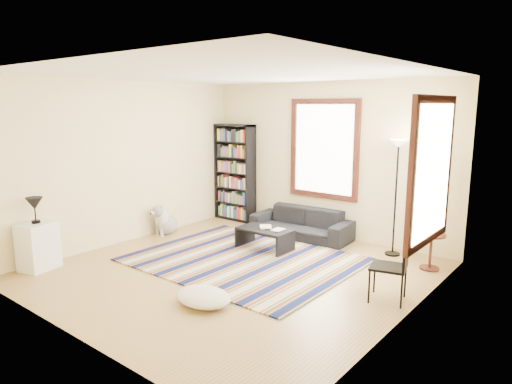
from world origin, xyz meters
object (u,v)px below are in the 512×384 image
Objects in this scene: white_cabinet at (38,246)px; side_table at (430,252)px; floor_cushion at (203,297)px; floor_lamp at (396,199)px; folding_chair at (388,267)px; sofa at (301,223)px; dog at (167,219)px; coffee_table at (265,239)px; bookshelf at (235,173)px.

side_table is at bearing 24.87° from white_cabinet.
side_table is (1.74, 2.95, 0.18)m from floor_cushion.
floor_lamp reaches higher than floor_cushion.
folding_chair is at bearing 41.74° from floor_cushion.
sofa is at bearing 101.56° from floor_cushion.
floor_cushion is 1.31× the size of dog.
side_table is at bearing -8.56° from sofa.
coffee_table is 2.29m from floor_cushion.
folding_chair is 4.95m from white_cabinet.
folding_chair is (1.69, 1.51, 0.34)m from floor_cushion.
floor_cushion is at bearing -0.49° from white_cabinet.
floor_lamp is (1.05, 3.24, 0.84)m from floor_cushion.
coffee_table is at bearing -162.49° from side_table.
white_cabinet is at bearing -123.00° from sofa.
floor_cushion is (2.49, -3.41, -0.91)m from bookshelf.
floor_lamp is (1.79, 1.08, 0.75)m from coffee_table.
folding_chair reaches higher than side_table.
dog is at bearing -168.93° from coffee_table.
bookshelf is at bearing 144.59° from coffee_table.
floor_cushion is at bearing -71.33° from coffee_table.
bookshelf is (-1.84, 0.27, 0.73)m from sofa.
coffee_table is 0.48× the size of floor_lamp.
sofa is 2.85m from folding_chair.
white_cabinet is (-2.02, -2.82, 0.17)m from coffee_table.
coffee_table is at bearing 108.67° from floor_cushion.
folding_chair is at bearing -69.75° from floor_lamp.
dog is (-2.76, 1.77, 0.19)m from floor_cushion.
white_cabinet reaches higher than floor_cushion.
folding_chair is at bearing -24.47° from bookshelf.
folding_chair is 4.46m from dog.
sofa is 1.82m from floor_lamp.
sofa is at bearing 35.41° from dog.
side_table is 0.77× the size of white_cabinet.
coffee_table is 2.52m from folding_chair.
dog reaches higher than side_table.
coffee_table is 2.06m from dog.
white_cabinet is 2.42m from dog.
bookshelf reaches higher than floor_lamp.
bookshelf is at bearing 173.72° from side_table.
white_cabinet reaches higher than side_table.
bookshelf is at bearing 126.06° from floor_cushion.
coffee_table is at bearing 150.58° from folding_chair.
floor_lamp is (1.70, 0.10, 0.66)m from sofa.
bookshelf reaches higher than side_table.
floor_lamp is 3.25× the size of dog.
side_table is (4.23, -0.47, -0.73)m from bookshelf.
floor_cushion is 1.07× the size of white_cabinet.
sofa is 2.61× the size of white_cabinet.
bookshelf is 2.22× the size of coffee_table.
folding_chair is (2.43, -0.66, 0.25)m from coffee_table.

